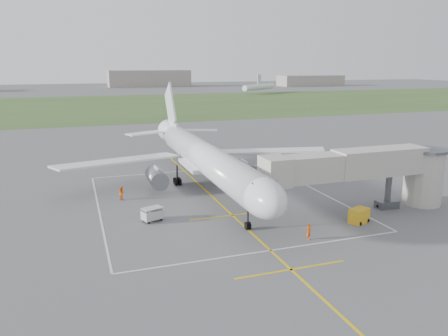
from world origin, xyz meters
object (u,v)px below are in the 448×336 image
object	(u,v)px
jet_bridge	(374,170)
gpu_unit	(359,216)
ramp_worker_nose	(309,232)
baggage_cart	(152,214)
ramp_worker_wing	(122,193)
airliner	(205,158)

from	to	relation	value
jet_bridge	gpu_unit	xyz separation A→B (m)	(-3.81, -3.05, -3.97)
ramp_worker_nose	baggage_cart	bearing A→B (deg)	112.84
gpu_unit	baggage_cart	distance (m)	22.05
ramp_worker_nose	ramp_worker_wing	xyz separation A→B (m)	(-15.55, 18.89, 0.05)
jet_bridge	gpu_unit	bearing A→B (deg)	-141.27
airliner	ramp_worker_nose	size ratio (longest dim) A/B	29.14
jet_bridge	ramp_worker_nose	bearing A→B (deg)	-154.32
airliner	gpu_unit	xyz separation A→B (m)	(11.91, -17.30, -3.62)
baggage_cart	jet_bridge	bearing A→B (deg)	-31.08
gpu_unit	baggage_cart	size ratio (longest dim) A/B	0.99
airliner	baggage_cart	bearing A→B (deg)	-132.27
ramp_worker_nose	gpu_unit	bearing A→B (deg)	-12.72
ramp_worker_nose	jet_bridge	bearing A→B (deg)	-4.54
ramp_worker_wing	airliner	bearing A→B (deg)	-112.88
airliner	ramp_worker_wing	xyz separation A→B (m)	(-11.02, -0.74, -3.54)
baggage_cart	ramp_worker_wing	xyz separation A→B (m)	(-2.26, 8.89, 0.08)
jet_bridge	baggage_cart	distance (m)	25.23
gpu_unit	ramp_worker_nose	bearing A→B (deg)	176.14
airliner	ramp_worker_nose	bearing A→B (deg)	-76.98
airliner	gpu_unit	size ratio (longest dim) A/B	19.14
gpu_unit	ramp_worker_wing	bearing A→B (deg)	122.80
gpu_unit	ramp_worker_nose	distance (m)	7.74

